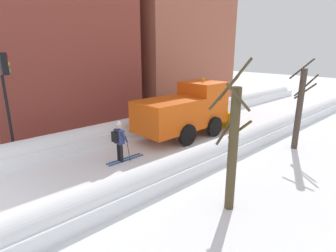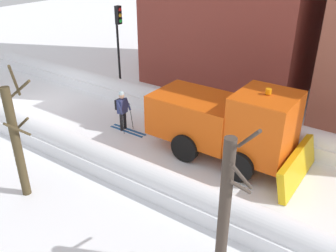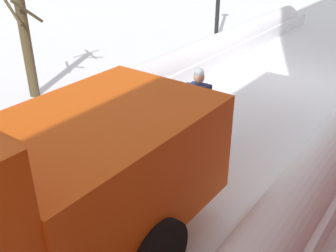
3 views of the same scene
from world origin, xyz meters
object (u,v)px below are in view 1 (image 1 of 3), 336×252
Objects in this scene: skier at (119,140)px; bare_tree_mid at (299,108)px; traffic_light_pole at (7,87)px; bare_tree_near at (233,146)px; plow_truck at (186,110)px.

skier is 0.42× the size of bare_tree_mid.
bare_tree_near is (8.73, 3.58, -1.18)m from traffic_light_pole.
traffic_light_pole is (-2.91, -7.86, 1.73)m from plow_truck.
plow_truck is 5.62m from bare_tree_mid.
bare_tree_mid is at bearing 52.41° from traffic_light_pole.
bare_tree_mid is (4.49, 7.19, 1.03)m from skier.
plow_truck is 4.79m from skier.
plow_truck is at bearing 69.70° from traffic_light_pole.
skier is at bearing -175.16° from bare_tree_near.
traffic_light_pole reaches higher than plow_truck.
skier is 0.40× the size of bare_tree_near.
skier is at bearing -83.51° from plow_truck.
bare_tree_near is at bearing 4.84° from skier.
traffic_light_pole is 1.06× the size of bare_tree_mid.
plow_truck is at bearing 143.64° from bare_tree_near.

